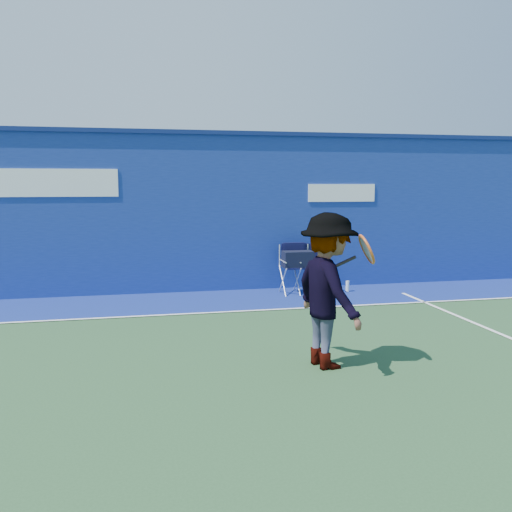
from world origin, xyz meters
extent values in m
plane|color=#274928|center=(0.00, 0.00, 0.00)|extent=(80.00, 80.00, 0.00)
cube|color=navy|center=(0.00, 5.20, 1.50)|extent=(24.00, 0.40, 3.00)
cube|color=navy|center=(0.00, 5.20, 3.04)|extent=(24.00, 0.50, 0.08)
cube|color=white|center=(3.60, 4.99, 1.90)|extent=(1.40, 0.02, 0.35)
cube|color=navy|center=(0.00, 4.10, 0.00)|extent=(24.00, 1.80, 0.01)
cube|color=white|center=(0.00, 3.20, 0.01)|extent=(24.00, 0.06, 0.01)
cube|color=#0E0F35|center=(2.52, 4.43, 0.51)|extent=(0.50, 0.42, 0.03)
cube|color=silver|center=(2.52, 4.68, 0.72)|extent=(0.56, 0.02, 0.41)
cube|color=#0E0F35|center=(2.52, 4.68, 0.80)|extent=(0.50, 0.03, 0.29)
cube|color=black|center=(2.52, 4.40, 0.67)|extent=(0.56, 0.33, 0.31)
cube|color=#0E0F35|center=(2.52, 4.68, 0.84)|extent=(0.41, 0.06, 0.23)
cube|color=#0E0F35|center=(2.80, 4.45, 0.51)|extent=(0.49, 0.41, 0.03)
cube|color=silver|center=(2.80, 4.69, 0.71)|extent=(0.56, 0.02, 0.40)
cube|color=#0E0F35|center=(2.80, 4.69, 0.79)|extent=(0.49, 0.03, 0.28)
cylinder|color=silver|center=(3.53, 4.40, 0.11)|extent=(0.07, 0.07, 0.22)
imported|color=#EA4738|center=(1.70, 0.39, 0.88)|extent=(0.88, 1.25, 1.77)
torus|color=#CA521B|center=(2.10, 0.27, 1.36)|extent=(0.23, 0.39, 0.35)
cylinder|color=gray|center=(2.10, 0.27, 1.36)|extent=(0.18, 0.33, 0.29)
cylinder|color=black|center=(1.80, 0.23, 1.22)|extent=(0.33, 0.08, 0.17)
camera|label=1|loc=(-0.35, -5.33, 2.09)|focal=38.00mm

